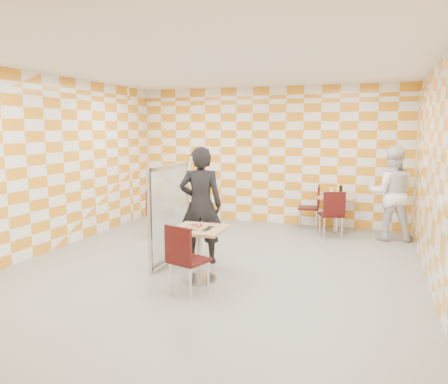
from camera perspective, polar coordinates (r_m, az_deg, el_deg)
name	(u,v)px	position (r m, az deg, el deg)	size (l,w,h in m)	color
room_shell	(225,167)	(6.90, 0.15, 3.31)	(7.00, 7.00, 7.00)	gray
main_table	(199,245)	(6.08, -3.29, -6.90)	(0.70, 0.70, 0.75)	tan
second_table	(336,207)	(9.17, 14.44, -1.95)	(0.70, 0.70, 0.75)	tan
empty_table	(177,206)	(9.08, -6.13, -1.83)	(0.70, 0.70, 0.75)	tan
chair_main_front	(184,255)	(5.50, -5.24, -8.18)	(0.53, 0.54, 0.92)	#380B0B
chair_second_front	(332,211)	(8.57, 13.99, -2.41)	(0.55, 0.55, 0.92)	#380B0B
chair_second_side	(313,204)	(9.30, 11.57, -1.49)	(0.47, 0.46, 0.92)	#380B0B
chair_empty_near	(158,210)	(8.47, -8.59, -2.37)	(0.54, 0.55, 0.92)	#380B0B
chair_empty_far	(195,200)	(9.57, -3.76, -1.07)	(0.55, 0.56, 0.92)	#380B0B
partition	(170,213)	(6.90, -7.08, -2.71)	(0.08, 1.38, 1.55)	white
man_dark	(201,205)	(6.81, -3.05, -1.72)	(0.67, 0.44, 1.83)	black
man_white	(391,193)	(8.79, 20.99, -0.17)	(0.86, 0.67, 1.78)	white
pizza_on_foil	(198,227)	(6.00, -3.37, -4.55)	(0.40, 0.40, 0.04)	silver
sport_bottle	(331,190)	(9.21, 13.83, 0.19)	(0.06, 0.06, 0.20)	white
soda_bottle	(341,190)	(9.17, 15.00, 0.21)	(0.07, 0.07, 0.23)	black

